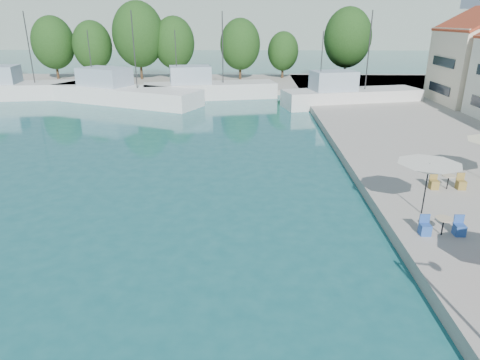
{
  "coord_description": "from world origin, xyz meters",
  "views": [
    {
      "loc": [
        -0.05,
        5.11,
        8.97
      ],
      "look_at": [
        -0.61,
        26.0,
        1.07
      ],
      "focal_mm": 32.0,
      "sensor_mm": 36.0,
      "label": 1
    }
  ],
  "objects_px": {
    "umbrella_white": "(429,169)",
    "trawler_02": "(122,93)",
    "trawler_03": "(207,89)",
    "trawler_01": "(16,89)",
    "trawler_04": "(348,96)"
  },
  "relations": [
    {
      "from": "umbrella_white",
      "to": "trawler_02",
      "type": "bearing_deg",
      "value": 126.73
    },
    {
      "from": "trawler_03",
      "to": "trawler_01",
      "type": "bearing_deg",
      "value": 168.91
    },
    {
      "from": "trawler_02",
      "to": "trawler_04",
      "type": "bearing_deg",
      "value": 20.27
    },
    {
      "from": "trawler_01",
      "to": "trawler_04",
      "type": "relative_size",
      "value": 1.22
    },
    {
      "from": "trawler_01",
      "to": "trawler_04",
      "type": "bearing_deg",
      "value": -15.51
    },
    {
      "from": "trawler_01",
      "to": "trawler_02",
      "type": "height_order",
      "value": "same"
    },
    {
      "from": "trawler_02",
      "to": "trawler_03",
      "type": "xyz_separation_m",
      "value": [
        9.35,
        3.33,
        0.0
      ]
    },
    {
      "from": "trawler_01",
      "to": "trawler_03",
      "type": "xyz_separation_m",
      "value": [
        22.92,
        0.64,
        0.0
      ]
    },
    {
      "from": "trawler_01",
      "to": "trawler_02",
      "type": "relative_size",
      "value": 1.03
    },
    {
      "from": "trawler_02",
      "to": "trawler_01",
      "type": "bearing_deg",
      "value": -167.85
    },
    {
      "from": "trawler_03",
      "to": "trawler_04",
      "type": "height_order",
      "value": "same"
    },
    {
      "from": "trawler_01",
      "to": "trawler_02",
      "type": "distance_m",
      "value": 13.83
    },
    {
      "from": "trawler_03",
      "to": "trawler_02",
      "type": "bearing_deg",
      "value": -173.1
    },
    {
      "from": "trawler_01",
      "to": "trawler_04",
      "type": "xyz_separation_m",
      "value": [
        38.77,
        -4.06,
        0.0
      ]
    },
    {
      "from": "trawler_03",
      "to": "umbrella_white",
      "type": "distance_m",
      "value": 36.09
    }
  ]
}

